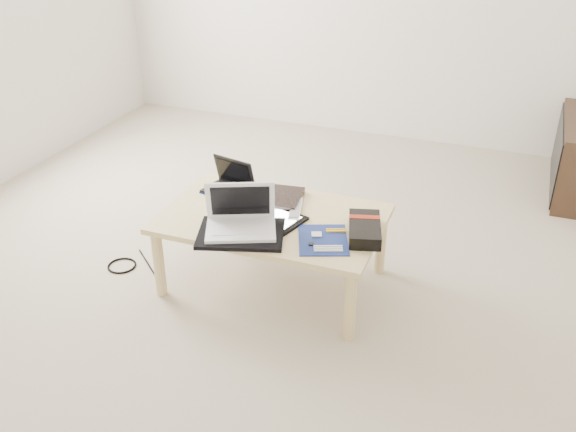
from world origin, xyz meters
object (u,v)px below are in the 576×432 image
at_px(netbook, 230,185).
at_px(white_laptop, 241,219).
at_px(gpu_box, 365,229).
at_px(coffee_table, 273,225).

distance_m(netbook, white_laptop, 0.45).
xyz_separation_m(netbook, white_laptop, (0.24, -0.38, 0.03)).
distance_m(netbook, gpu_box, 0.83).
bearing_deg(gpu_box, netbook, 165.93).
distance_m(coffee_table, white_laptop, 0.24).
height_order(netbook, white_laptop, white_laptop).
xyz_separation_m(coffee_table, white_laptop, (-0.08, -0.20, 0.12)).
bearing_deg(white_laptop, coffee_table, 67.49).
height_order(netbook, gpu_box, netbook).
relative_size(netbook, white_laptop, 0.72).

